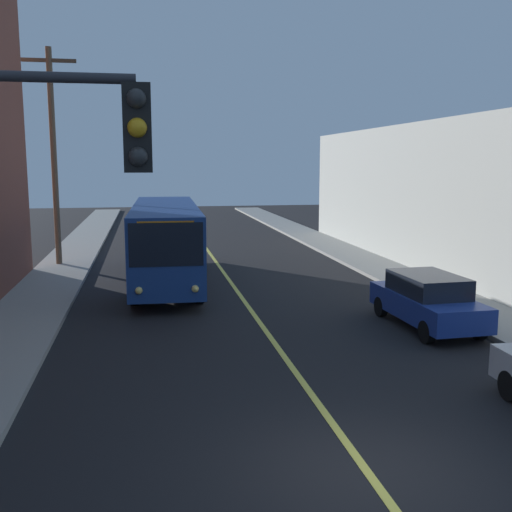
% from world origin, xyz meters
% --- Properties ---
extents(ground_plane, '(120.00, 120.00, 0.00)m').
position_xyz_m(ground_plane, '(0.00, 0.00, 0.00)').
color(ground_plane, black).
extents(sidewalk_left, '(2.50, 90.00, 0.15)m').
position_xyz_m(sidewalk_left, '(-7.25, 10.00, 0.07)').
color(sidewalk_left, gray).
rests_on(sidewalk_left, ground).
extents(sidewalk_right, '(2.50, 90.00, 0.15)m').
position_xyz_m(sidewalk_right, '(7.25, 10.00, 0.07)').
color(sidewalk_right, gray).
rests_on(sidewalk_right, ground).
extents(lane_stripe_center, '(0.16, 60.00, 0.01)m').
position_xyz_m(lane_stripe_center, '(0.00, 15.00, 0.01)').
color(lane_stripe_center, '#D8CC4C').
rests_on(lane_stripe_center, ground).
extents(city_bus, '(2.89, 12.21, 3.20)m').
position_xyz_m(city_bus, '(-2.61, 16.46, 1.82)').
color(city_bus, navy).
rests_on(city_bus, ground).
extents(parked_car_blue, '(1.96, 4.46, 1.62)m').
position_xyz_m(parked_car_blue, '(4.86, 7.84, 0.84)').
color(parked_car_blue, navy).
rests_on(parked_car_blue, ground).
extents(utility_pole_mid, '(2.40, 0.28, 9.97)m').
position_xyz_m(utility_pole_mid, '(-7.54, 20.96, 5.63)').
color(utility_pole_mid, brown).
rests_on(utility_pole_mid, sidewalk_left).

